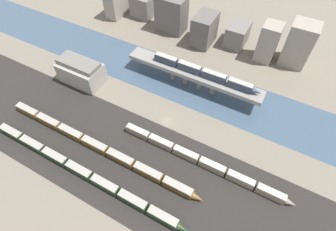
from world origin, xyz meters
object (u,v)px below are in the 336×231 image
train_on_bridge (204,73)px  warehouse_building (81,72)px  train_yard_mid (98,147)px  train_yard_near (82,172)px  train_yard_far (202,161)px

train_on_bridge → warehouse_building: size_ratio=2.49×
train_on_bridge → warehouse_building: train_on_bridge is taller
train_yard_mid → warehouse_building: 41.93m
train_yard_near → warehouse_building: warehouse_building is taller
warehouse_building → train_yard_near: bearing=-50.5°
train_yard_near → warehouse_building: size_ratio=4.17×
train_on_bridge → train_yard_far: size_ratio=0.75×
train_yard_near → warehouse_building: 51.51m
train_on_bridge → train_yard_mid: bearing=-114.0°
warehouse_building → train_yard_far: bearing=-11.7°
train_yard_far → train_on_bridge: bearing=113.7°
train_on_bridge → train_yard_mid: train_on_bridge is taller
train_on_bridge → train_yard_far: 41.29m
train_yard_mid → train_yard_far: size_ratio=1.30×
train_yard_mid → train_on_bridge: bearing=66.0°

